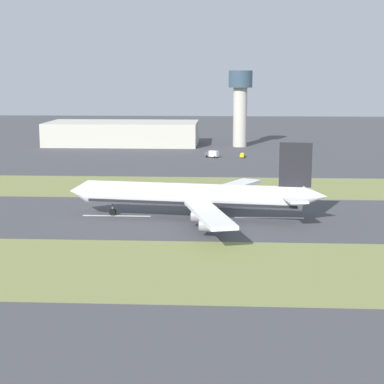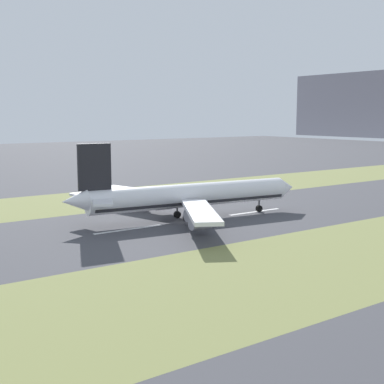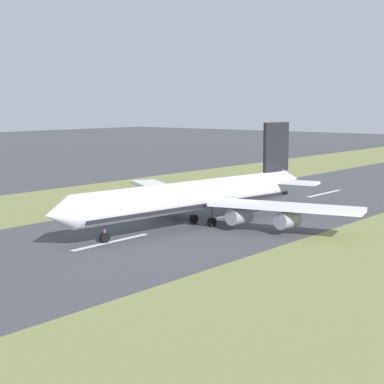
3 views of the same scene
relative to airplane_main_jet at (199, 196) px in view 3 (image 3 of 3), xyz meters
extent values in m
plane|color=#424247|center=(2.44, -2.33, -6.02)|extent=(800.00, 800.00, 0.00)
cube|color=olive|center=(47.44, -2.33, -6.02)|extent=(40.00, 600.00, 0.01)
cube|color=silver|center=(2.44, -58.11, -6.01)|extent=(1.20, 18.00, 0.01)
cube|color=silver|center=(2.44, -18.11, -6.01)|extent=(1.20, 18.00, 0.01)
cube|color=silver|center=(2.44, 21.89, -6.01)|extent=(1.20, 18.00, 0.01)
cylinder|color=white|center=(0.24, 1.89, 0.18)|extent=(13.01, 56.31, 6.00)
cone|color=white|center=(4.08, 32.15, 0.18)|extent=(6.46, 5.70, 5.88)
cone|color=white|center=(-3.67, -28.86, 0.98)|extent=(5.82, 6.59, 5.10)
cube|color=black|center=(0.24, 1.89, -1.47)|extent=(12.43, 54.05, 0.70)
cube|color=white|center=(-18.03, -3.07, -0.72)|extent=(29.57, 13.19, 0.90)
cube|color=white|center=(16.69, -7.48, -0.72)|extent=(28.24, 19.40, 0.90)
cylinder|color=#93939E|center=(-9.19, -0.94, -3.17)|extent=(3.78, 5.16, 3.20)
cylinder|color=#93939E|center=(-18.56, -3.28, -3.17)|extent=(3.78, 5.16, 3.20)
cylinder|color=#93939E|center=(8.66, -3.21, -3.17)|extent=(3.78, 5.16, 3.20)
cylinder|color=#93939E|center=(17.15, -7.82, -3.17)|extent=(3.78, 5.16, 3.20)
cube|color=black|center=(-3.04, -23.90, 8.68)|extent=(1.80, 8.04, 11.00)
cube|color=white|center=(-8.49, -23.21, 1.18)|extent=(10.65, 6.19, 0.60)
cube|color=white|center=(2.42, -24.60, 1.18)|extent=(10.92, 8.24, 0.60)
cylinder|color=#59595E|center=(2.92, 23.00, -3.52)|extent=(0.50, 0.50, 3.20)
cylinder|color=black|center=(2.92, 23.00, -5.12)|extent=(1.12, 1.90, 1.80)
cylinder|color=#59595E|center=(-2.72, -0.76, -3.52)|extent=(0.50, 0.50, 3.20)
cylinder|color=black|center=(-2.72, -0.76, -5.12)|extent=(1.12, 1.90, 1.80)
cylinder|color=#59595E|center=(2.44, -1.41, -3.52)|extent=(0.50, 0.50, 3.20)
cylinder|color=black|center=(2.44, -1.41, -5.12)|extent=(1.12, 1.90, 1.80)
camera|label=1|loc=(-160.92, -7.04, 30.96)|focal=60.00mm
camera|label=2|loc=(111.91, -77.57, 20.80)|focal=50.00mm
camera|label=3|loc=(-78.88, 99.11, 18.23)|focal=60.00mm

